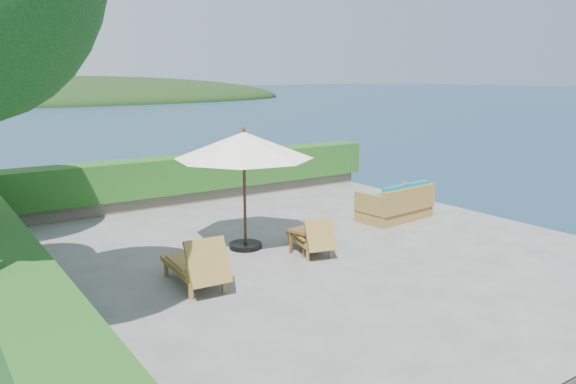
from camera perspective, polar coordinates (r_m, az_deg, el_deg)
ground at (r=11.85m, az=0.98°, el=-6.03°), size 12.00×12.00×0.00m
foundation at (r=12.42m, az=0.95°, el=-12.86°), size 12.00×12.00×3.00m
ocean at (r=13.09m, az=0.93°, el=-18.64°), size 600.00×600.00×0.00m
offshore_island at (r=152.65m, az=-22.50°, el=8.50°), size 126.00×57.60×12.60m
planter_wall_far at (r=16.54m, az=-10.25°, el=-0.41°), size 12.00×0.60×0.36m
planter_wall_left at (r=9.89m, az=-27.08°, el=-10.01°), size 0.60×12.00×0.36m
hedge_far at (r=16.42m, az=-10.34°, el=1.88°), size 12.40×0.90×1.00m
patio_umbrella at (r=11.62m, az=-4.50°, el=4.64°), size 3.47×3.47×2.59m
lounge_left at (r=9.93m, az=-9.27°, el=-7.28°), size 0.85×1.76×0.99m
lounge_right at (r=11.63m, az=2.42°, el=-4.61°), size 0.93×1.54×0.83m
side_table at (r=11.61m, az=1.60°, el=-4.23°), size 0.57×0.57×0.52m
wicker_loveseat at (r=14.55m, az=10.96°, el=-1.33°), size 2.06×1.20×0.97m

